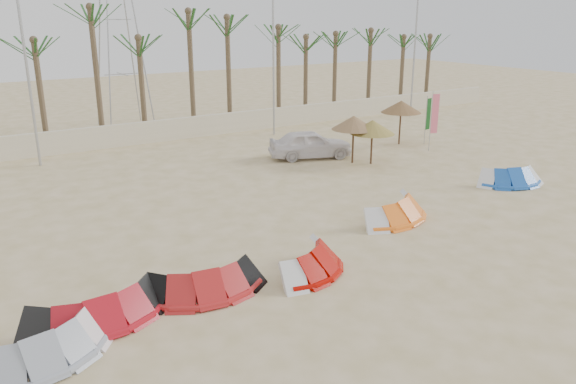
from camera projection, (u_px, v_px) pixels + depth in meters
ground at (404, 291)px, 15.74m from camera, size 120.00×120.00×0.00m
boundary_wall at (141, 133)px, 33.12m from camera, size 60.00×0.30×1.30m
palm_line at (136, 30)px, 32.89m from camera, size 52.00×4.00×7.70m
lamp_b at (25, 49)px, 26.87m from camera, size 1.25×0.14×11.00m
lamp_c at (274, 41)px, 34.12m from camera, size 1.25×0.14×11.00m
lamp_d at (416, 37)px, 40.32m from camera, size 1.25×0.14×11.00m
pylon at (127, 126)px, 38.63m from camera, size 3.00×3.00×14.00m
kite_grey at (33, 342)px, 12.54m from camera, size 3.57×1.98×0.90m
kite_red_left at (94, 303)px, 14.24m from camera, size 3.76×1.67×0.90m
kite_red_mid at (199, 277)px, 15.63m from camera, size 3.62×1.94×0.90m
kite_red_right at (307, 257)px, 16.92m from camera, size 3.53×2.69×0.90m
kite_orange at (390, 207)px, 21.26m from camera, size 3.88×2.46×0.90m
kite_blue at (506, 175)px, 25.43m from camera, size 3.45×2.41×0.90m
parasol_left at (372, 127)px, 28.35m from camera, size 2.30×2.30×2.28m
parasol_mid at (354, 123)px, 28.48m from camera, size 2.28×2.28×2.46m
parasol_right at (401, 107)px, 32.57m from camera, size 2.35×2.35×2.58m
flag_pink at (433, 115)px, 31.14m from camera, size 0.44×0.15×3.36m
flag_green at (428, 115)px, 32.91m from camera, size 0.45×0.09×2.83m
car at (310, 144)px, 29.91m from camera, size 4.74×3.18×1.50m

